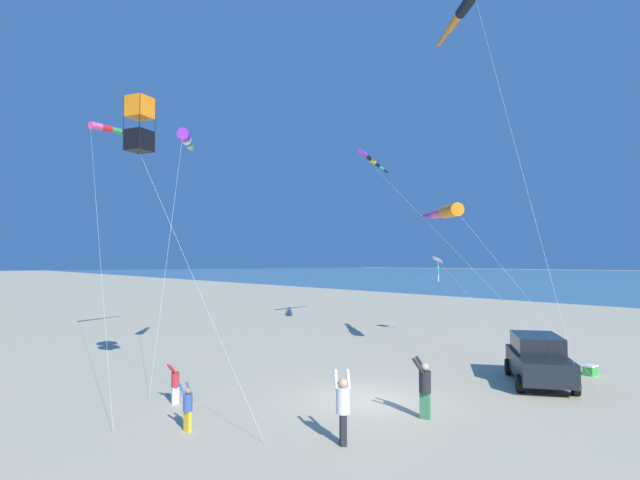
% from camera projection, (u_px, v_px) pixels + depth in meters
% --- Properties ---
extents(ground_plane, '(600.00, 600.00, 0.00)m').
position_uv_depth(ground_plane, '(368.00, 400.00, 17.07)').
color(ground_plane, '#C6B58C').
extents(parked_car, '(4.53, 4.10, 1.85)m').
position_uv_depth(parked_car, '(538.00, 359.00, 19.34)').
color(parked_car, black).
rests_on(parked_car, ground_plane).
extents(cooler_box, '(0.62, 0.42, 0.42)m').
position_uv_depth(cooler_box, '(590.00, 370.00, 20.75)').
color(cooler_box, green).
rests_on(cooler_box, ground_plane).
extents(person_adult_flyer, '(0.56, 0.64, 1.83)m').
position_uv_depth(person_adult_flyer, '(425.00, 385.00, 15.02)').
color(person_adult_flyer, '#3D7F51').
rests_on(person_adult_flyer, ground_plane).
extents(person_child_green_jacket, '(0.63, 0.67, 1.87)m').
position_uv_depth(person_child_green_jacket, '(343.00, 405.00, 12.90)').
color(person_child_green_jacket, '#232328').
rests_on(person_child_green_jacket, ground_plane).
extents(person_child_grey_jacket, '(0.36, 0.44, 1.32)m').
position_uv_depth(person_child_grey_jacket, '(188.00, 405.00, 13.89)').
color(person_child_grey_jacket, gold).
rests_on(person_child_grey_jacket, ground_plane).
extents(person_bystander_far, '(0.40, 0.32, 1.33)m').
position_uv_depth(person_bystander_far, '(175.00, 382.00, 16.58)').
color(person_bystander_far, silver).
rests_on(person_bystander_far, ground_plane).
extents(kite_delta_checkered_midright, '(6.48, 10.18, 5.11)m').
position_uv_depth(kite_delta_checkered_midright, '(439.00, 260.00, 31.57)').
color(kite_delta_checkered_midright, white).
rests_on(kite_delta_checkered_midright, ground_plane).
extents(kite_windsock_long_streamer_right, '(3.72, 11.16, 7.65)m').
position_uv_depth(kite_windsock_long_streamer_right, '(445.00, 212.00, 26.17)').
color(kite_windsock_long_streamer_right, orange).
rests_on(kite_windsock_long_streamer_right, ground_plane).
extents(kite_windsock_red_high_left, '(7.87, 18.00, 12.75)m').
position_uv_depth(kite_windsock_red_high_left, '(371.00, 160.00, 37.18)').
color(kite_windsock_red_high_left, purple).
rests_on(kite_windsock_red_high_left, ground_plane).
extents(kite_box_blue_topmost, '(1.61, 7.09, 10.59)m').
position_uv_depth(kite_box_blue_topmost, '(140.00, 124.00, 17.77)').
color(kite_box_blue_topmost, orange).
rests_on(kite_box_blue_topmost, ground_plane).
extents(kite_windsock_green_low_center, '(6.42, 15.49, 12.30)m').
position_uv_depth(kite_windsock_green_low_center, '(113.00, 130.00, 27.76)').
color(kite_windsock_green_low_center, '#EF4C93').
rests_on(kite_windsock_green_low_center, ground_plane).
extents(kite_windsock_white_trailing, '(8.10, 11.97, 18.67)m').
position_uv_depth(kite_windsock_white_trailing, '(460.00, 14.00, 26.88)').
color(kite_windsock_white_trailing, black).
rests_on(kite_windsock_white_trailing, ground_plane).
extents(kite_windsock_rainbow_low_near, '(4.20, 5.83, 10.51)m').
position_uv_depth(kite_windsock_rainbow_low_near, '(186.00, 140.00, 22.67)').
color(kite_windsock_rainbow_low_near, purple).
rests_on(kite_windsock_rainbow_low_near, ground_plane).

